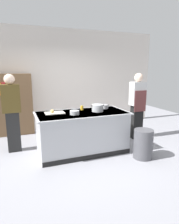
# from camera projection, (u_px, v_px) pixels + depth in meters

# --- Properties ---
(ground_plane) EXTENTS (10.00, 10.00, 0.00)m
(ground_plane) POSITION_uv_depth(u_px,v_px,m) (82.00, 151.00, 4.42)
(ground_plane) COLOR gray
(back_wall) EXTENTS (6.40, 0.12, 3.00)m
(back_wall) POSITION_uv_depth(u_px,v_px,m) (60.00, 80.00, 6.01)
(back_wall) COLOR silver
(back_wall) RESTS_ON ground_plane
(counter_island) EXTENTS (1.98, 0.98, 0.90)m
(counter_island) POSITION_uv_depth(u_px,v_px,m) (82.00, 132.00, 4.32)
(counter_island) COLOR #B7BABF
(counter_island) RESTS_ON ground_plane
(cutting_board) EXTENTS (0.40, 0.28, 0.02)m
(cutting_board) POSITION_uv_depth(u_px,v_px,m) (55.00, 113.00, 4.13)
(cutting_board) COLOR silver
(cutting_board) RESTS_ON counter_island
(onion) EXTENTS (0.08, 0.08, 0.08)m
(onion) POSITION_uv_depth(u_px,v_px,m) (52.00, 111.00, 4.07)
(onion) COLOR tan
(onion) RESTS_ON cutting_board
(stock_pot) EXTENTS (0.31, 0.25, 0.16)m
(stock_pot) POSITION_uv_depth(u_px,v_px,m) (97.00, 108.00, 4.31)
(stock_pot) COLOR #B7BABF
(stock_pot) RESTS_ON counter_island
(sauce_pan) EXTENTS (0.24, 0.17, 0.09)m
(sauce_pan) POSITION_uv_depth(u_px,v_px,m) (105.00, 107.00, 4.63)
(sauce_pan) COLOR #99999E
(sauce_pan) RESTS_ON counter_island
(mixing_bowl) EXTENTS (0.19, 0.19, 0.08)m
(mixing_bowl) POSITION_uv_depth(u_px,v_px,m) (75.00, 112.00, 4.03)
(mixing_bowl) COLOR #B7BABF
(mixing_bowl) RESTS_ON counter_island
(juice_cup) EXTENTS (0.07, 0.07, 0.10)m
(juice_cup) POSITION_uv_depth(u_px,v_px,m) (82.00, 108.00, 4.47)
(juice_cup) COLOR yellow
(juice_cup) RESTS_ON counter_island
(trash_bin) EXTENTS (0.39, 0.39, 0.61)m
(trash_bin) POSITION_uv_depth(u_px,v_px,m) (143.00, 144.00, 4.04)
(trash_bin) COLOR #4C4C51
(trash_bin) RESTS_ON ground_plane
(person_chef) EXTENTS (0.38, 0.25, 1.72)m
(person_chef) POSITION_uv_depth(u_px,v_px,m) (137.00, 104.00, 5.10)
(person_chef) COLOR black
(person_chef) RESTS_ON ground_plane
(person_guest) EXTENTS (0.38, 0.24, 1.72)m
(person_guest) POSITION_uv_depth(u_px,v_px,m) (12.00, 112.00, 4.26)
(person_guest) COLOR black
(person_guest) RESTS_ON ground_plane
(bookshelf) EXTENTS (1.10, 0.31, 1.70)m
(bookshelf) POSITION_uv_depth(u_px,v_px,m) (12.00, 105.00, 5.38)
(bookshelf) COLOR brown
(bookshelf) RESTS_ON ground_plane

